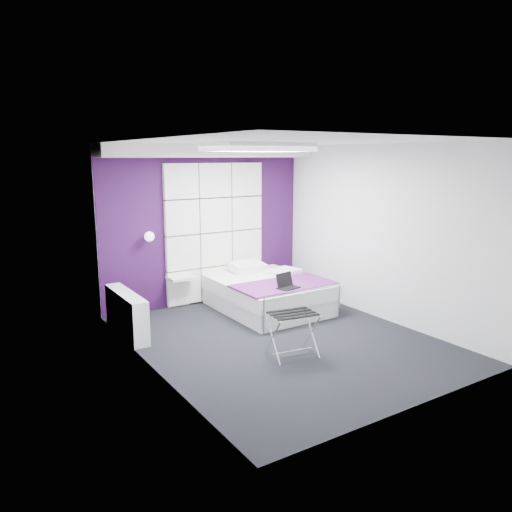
# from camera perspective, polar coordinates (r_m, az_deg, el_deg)

# --- Properties ---
(floor) EXTENTS (4.40, 4.40, 0.00)m
(floor) POSITION_cam_1_polar(r_m,az_deg,el_deg) (6.81, 2.96, -9.49)
(floor) COLOR black
(floor) RESTS_ON ground
(ceiling) EXTENTS (4.40, 4.40, 0.00)m
(ceiling) POSITION_cam_1_polar(r_m,az_deg,el_deg) (6.37, 3.21, 12.94)
(ceiling) COLOR white
(ceiling) RESTS_ON wall_back
(wall_back) EXTENTS (3.60, 0.00, 3.60)m
(wall_back) POSITION_cam_1_polar(r_m,az_deg,el_deg) (8.33, -5.77, 3.56)
(wall_back) COLOR silver
(wall_back) RESTS_ON floor
(wall_left) EXTENTS (0.00, 4.40, 4.40)m
(wall_left) POSITION_cam_1_polar(r_m,az_deg,el_deg) (5.63, -12.00, -0.40)
(wall_left) COLOR silver
(wall_left) RESTS_ON floor
(wall_right) EXTENTS (0.00, 4.40, 4.40)m
(wall_right) POSITION_cam_1_polar(r_m,az_deg,el_deg) (7.64, 14.14, 2.57)
(wall_right) COLOR silver
(wall_right) RESTS_ON floor
(accent_wall) EXTENTS (3.58, 0.02, 2.58)m
(accent_wall) POSITION_cam_1_polar(r_m,az_deg,el_deg) (8.32, -5.74, 3.55)
(accent_wall) COLOR #2F0D3A
(accent_wall) RESTS_ON wall_back
(soffit) EXTENTS (3.58, 0.50, 0.20)m
(soffit) POSITION_cam_1_polar(r_m,az_deg,el_deg) (8.03, -5.12, 11.87)
(soffit) COLOR white
(soffit) RESTS_ON wall_back
(headboard) EXTENTS (1.80, 0.08, 2.30)m
(headboard) POSITION_cam_1_polar(r_m,az_deg,el_deg) (8.36, -4.65, 2.71)
(headboard) COLOR silver
(headboard) RESTS_ON wall_back
(skylight) EXTENTS (1.36, 0.86, 0.12)m
(skylight) POSITION_cam_1_polar(r_m,az_deg,el_deg) (6.86, 0.21, 12.43)
(skylight) COLOR white
(skylight) RESTS_ON ceiling
(wall_lamp) EXTENTS (0.15, 0.15, 0.15)m
(wall_lamp) POSITION_cam_1_polar(r_m,az_deg,el_deg) (7.80, -12.20, 2.23)
(wall_lamp) COLOR white
(wall_lamp) RESTS_ON wall_back
(radiator) EXTENTS (0.22, 1.20, 0.60)m
(radiator) POSITION_cam_1_polar(r_m,az_deg,el_deg) (7.10, -14.58, -6.40)
(radiator) COLOR white
(radiator) RESTS_ON floor
(bed) EXTENTS (1.53, 1.84, 0.65)m
(bed) POSITION_cam_1_polar(r_m,az_deg,el_deg) (7.99, 1.34, -4.24)
(bed) COLOR white
(bed) RESTS_ON floor
(nightstand) EXTENTS (0.42, 0.32, 0.05)m
(nightstand) POSITION_cam_1_polar(r_m,az_deg,el_deg) (8.09, -8.55, -2.46)
(nightstand) COLOR white
(nightstand) RESTS_ON wall_back
(luggage_rack) EXTENTS (0.56, 0.41, 0.55)m
(luggage_rack) POSITION_cam_1_polar(r_m,az_deg,el_deg) (6.20, 4.20, -8.92)
(luggage_rack) COLOR silver
(luggage_rack) RESTS_ON floor
(laptop) EXTENTS (0.31, 0.22, 0.23)m
(laptop) POSITION_cam_1_polar(r_m,az_deg,el_deg) (7.34, 3.53, -3.25)
(laptop) COLOR black
(laptop) RESTS_ON bed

